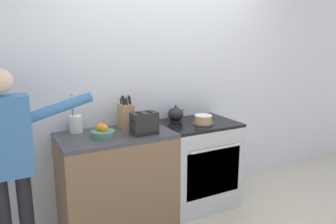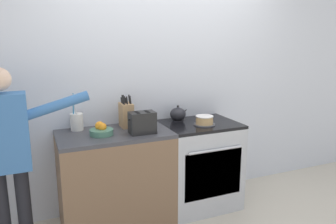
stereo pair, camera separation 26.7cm
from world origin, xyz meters
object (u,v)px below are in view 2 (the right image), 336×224
object	(u,v)px
stove_range	(199,164)
fruit_bowl	(101,130)
utensil_crock	(77,121)
toaster	(142,123)
person_baker	(8,148)
layer_cake	(204,121)
tea_kettle	(178,114)
knife_block	(126,115)

from	to	relation	value
stove_range	fruit_bowl	bearing A→B (deg)	-178.40
utensil_crock	toaster	bearing A→B (deg)	-32.58
utensil_crock	person_baker	bearing A→B (deg)	-148.24
stove_range	layer_cake	distance (m)	0.50
layer_cake	utensil_crock	distance (m)	1.22
stove_range	tea_kettle	world-z (taller)	tea_kettle
knife_block	layer_cake	bearing A→B (deg)	-17.50
stove_range	person_baker	distance (m)	1.81
stove_range	utensil_crock	world-z (taller)	utensil_crock
knife_block	fruit_bowl	xyz separation A→B (m)	(-0.28, -0.17, -0.08)
toaster	fruit_bowl	bearing A→B (deg)	164.44
person_baker	knife_block	bearing A→B (deg)	12.91
layer_cake	tea_kettle	distance (m)	0.31
utensil_crock	toaster	xyz separation A→B (m)	(0.53, -0.34, 0.02)
toaster	tea_kettle	bearing A→B (deg)	30.97
tea_kettle	utensil_crock	world-z (taller)	utensil_crock
knife_block	utensil_crock	bearing A→B (deg)	171.50
layer_cake	person_baker	size ratio (longest dim) A/B	0.14
layer_cake	tea_kettle	world-z (taller)	tea_kettle
tea_kettle	fruit_bowl	xyz separation A→B (m)	(-0.84, -0.20, -0.03)
toaster	person_baker	size ratio (longest dim) A/B	0.16
fruit_bowl	person_baker	size ratio (longest dim) A/B	0.14
fruit_bowl	toaster	distance (m)	0.37
stove_range	fruit_bowl	world-z (taller)	fruit_bowl
fruit_bowl	person_baker	xyz separation A→B (m)	(-0.75, -0.11, -0.03)
layer_cake	person_baker	bearing A→B (deg)	-178.21
utensil_crock	fruit_bowl	bearing A→B (deg)	-53.60
knife_block	person_baker	bearing A→B (deg)	-164.49
fruit_bowl	toaster	size ratio (longest dim) A/B	0.84
tea_kettle	knife_block	size ratio (longest dim) A/B	0.63
fruit_bowl	toaster	bearing A→B (deg)	-15.56
fruit_bowl	person_baker	world-z (taller)	person_baker
tea_kettle	person_baker	distance (m)	1.61
knife_block	fruit_bowl	distance (m)	0.34
fruit_bowl	person_baker	bearing A→B (deg)	-171.33
tea_kettle	toaster	xyz separation A→B (m)	(-0.49, -0.29, 0.03)
utensil_crock	toaster	size ratio (longest dim) A/B	1.41
tea_kettle	person_baker	size ratio (longest dim) A/B	0.13
layer_cake	toaster	bearing A→B (deg)	-176.63
stove_range	toaster	bearing A→B (deg)	-169.15
stove_range	person_baker	bearing A→B (deg)	-175.37
knife_block	person_baker	distance (m)	1.07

